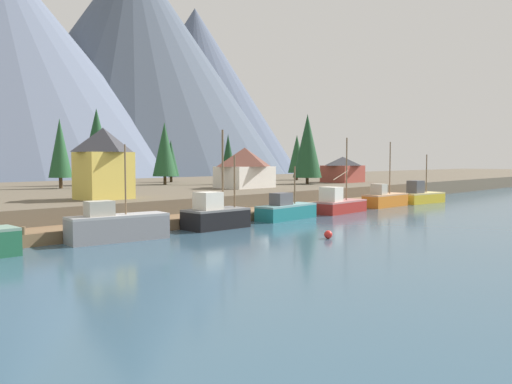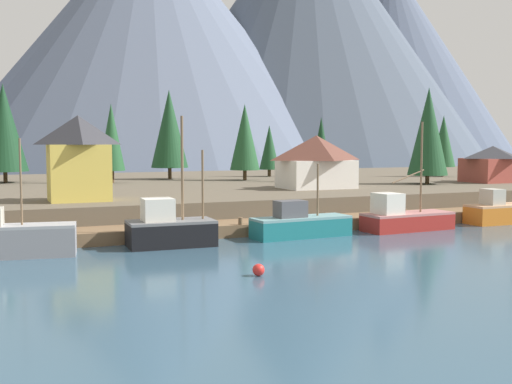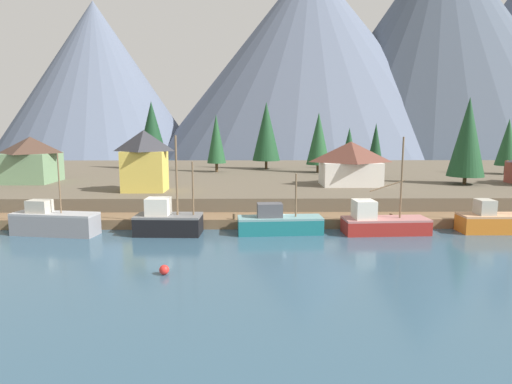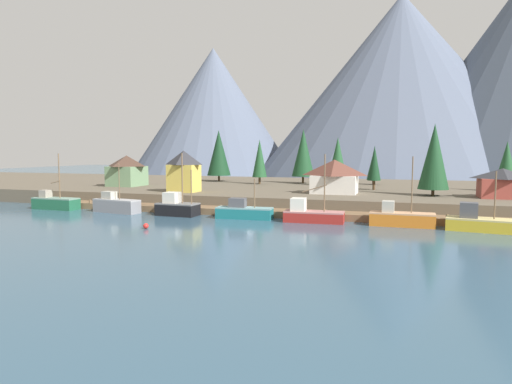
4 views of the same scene
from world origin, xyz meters
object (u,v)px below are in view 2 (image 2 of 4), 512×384
at_px(house_yellow, 79,157).
at_px(conifer_mid_left, 245,137).
at_px(fishing_boat_black, 169,229).
at_px(house_white, 316,161).
at_px(conifer_mid_right, 428,131).
at_px(conifer_back_left, 4,128).
at_px(conifer_near_left, 321,143).
at_px(channel_buoy, 259,270).
at_px(conifer_centre, 443,141).
at_px(house_red, 492,164).
at_px(conifer_back_right, 169,129).
at_px(conifer_far_left, 111,137).
at_px(conifer_near_right, 269,147).
at_px(fishing_boat_teal, 300,225).
at_px(fishing_boat_red, 404,218).
at_px(fishing_boat_orange, 505,212).
at_px(fishing_boat_grey, 10,239).

relative_size(house_yellow, conifer_mid_left, 0.72).
height_order(fishing_boat_black, house_white, fishing_boat_black).
distance_m(conifer_mid_left, conifer_mid_right, 23.85).
bearing_deg(house_yellow, conifer_back_left, 100.61).
xyz_separation_m(conifer_near_left, channel_buoy, (-25.59, -38.73, -7.20)).
distance_m(house_yellow, conifer_centre, 58.63).
bearing_deg(channel_buoy, house_white, 55.97).
relative_size(house_red, conifer_back_right, 0.56).
xyz_separation_m(conifer_mid_left, conifer_far_left, (-17.57, 1.19, -0.07)).
xyz_separation_m(conifer_near_right, conifer_back_left, (-36.86, -0.31, 2.61)).
bearing_deg(house_red, house_yellow, -173.70).
xyz_separation_m(fishing_boat_black, fishing_boat_teal, (10.83, 0.17, -0.27)).
bearing_deg(fishing_boat_teal, house_white, 53.95).
distance_m(house_white, conifer_far_left, 26.52).
xyz_separation_m(conifer_far_left, channel_buoy, (-0.13, -46.79, -7.90)).
bearing_deg(conifer_back_left, channel_buoy, -76.90).
distance_m(fishing_boat_red, conifer_mid_left, 34.50).
height_order(fishing_boat_teal, fishing_boat_orange, fishing_boat_orange).
xyz_separation_m(fishing_boat_teal, conifer_back_left, (-21.07, 40.53, 8.45)).
relative_size(fishing_boat_grey, conifer_far_left, 0.85).
relative_size(conifer_centre, channel_buoy, 13.08).
height_order(fishing_boat_teal, conifer_centre, conifer_centre).
height_order(conifer_near_left, conifer_mid_right, conifer_mid_right).
relative_size(fishing_boat_orange, house_yellow, 1.23).
xyz_separation_m(fishing_boat_orange, conifer_near_left, (-5.09, 26.49, 6.47)).
bearing_deg(fishing_boat_orange, fishing_boat_black, -178.81).
bearing_deg(conifer_back_left, conifer_near_right, 0.48).
bearing_deg(conifer_near_right, fishing_boat_grey, -132.37).
distance_m(house_red, conifer_far_left, 48.79).
bearing_deg(house_red, fishing_boat_grey, -163.19).
relative_size(fishing_boat_teal, house_white, 1.03).
height_order(house_red, conifer_near_right, conifer_near_right).
bearing_deg(conifer_back_right, conifer_mid_left, -35.77).
height_order(house_red, conifer_centre, conifer_centre).
xyz_separation_m(fishing_boat_grey, conifer_near_left, (38.45, 26.94, 6.33)).
xyz_separation_m(conifer_near_right, conifer_centre, (24.01, -10.26, 0.93)).
xyz_separation_m(house_yellow, conifer_centre, (55.46, 18.96, 1.49)).
bearing_deg(conifer_far_left, fishing_boat_orange, -48.52).
bearing_deg(conifer_far_left, fishing_boat_teal, -75.94).
bearing_deg(channel_buoy, fishing_boat_grey, 137.49).
xyz_separation_m(fishing_boat_black, conifer_back_right, (10.97, 40.01, 8.19)).
bearing_deg(channel_buoy, conifer_near_right, 65.03).
distance_m(conifer_near_right, conifer_centre, 26.13).
xyz_separation_m(house_white, conifer_back_right, (-10.53, 22.99, 3.97)).
distance_m(fishing_boat_red, conifer_far_left, 40.25).
bearing_deg(fishing_boat_orange, conifer_near_left, 101.43).
relative_size(fishing_boat_grey, fishing_boat_red, 0.90).
xyz_separation_m(fishing_boat_teal, conifer_far_left, (-8.70, 34.75, 7.23)).
relative_size(fishing_boat_red, fishing_boat_orange, 1.03).
height_order(fishing_boat_orange, channel_buoy, fishing_boat_orange).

